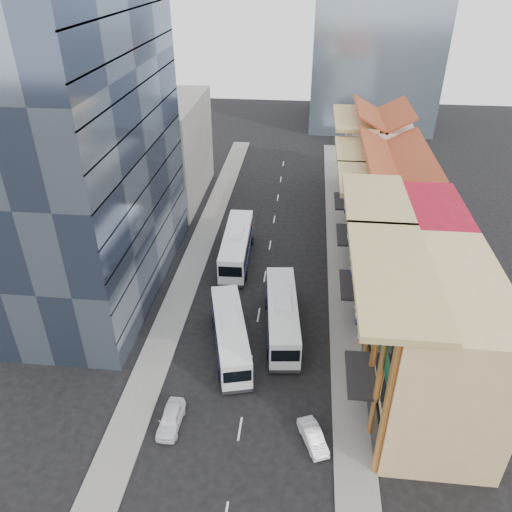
# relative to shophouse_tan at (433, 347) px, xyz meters

# --- Properties ---
(ground) EXTENTS (200.00, 200.00, 0.00)m
(ground) POSITION_rel_shophouse_tan_xyz_m (-14.00, -5.00, -6.00)
(ground) COLOR black
(ground) RESTS_ON ground
(sidewalk_right) EXTENTS (3.00, 90.00, 0.15)m
(sidewalk_right) POSITION_rel_shophouse_tan_xyz_m (-5.50, 17.00, -5.92)
(sidewalk_right) COLOR slate
(sidewalk_right) RESTS_ON ground
(sidewalk_left) EXTENTS (3.00, 90.00, 0.15)m
(sidewalk_left) POSITION_rel_shophouse_tan_xyz_m (-22.50, 17.00, -5.92)
(sidewalk_left) COLOR slate
(sidewalk_left) RESTS_ON ground
(shophouse_tan) EXTENTS (8.00, 14.00, 12.00)m
(shophouse_tan) POSITION_rel_shophouse_tan_xyz_m (0.00, 0.00, 0.00)
(shophouse_tan) COLOR #DEB980
(shophouse_tan) RESTS_ON ground
(shophouse_red) EXTENTS (8.00, 10.00, 12.00)m
(shophouse_red) POSITION_rel_shophouse_tan_xyz_m (0.00, 12.00, 0.00)
(shophouse_red) COLOR maroon
(shophouse_red) RESTS_ON ground
(shophouse_cream_near) EXTENTS (8.00, 9.00, 10.00)m
(shophouse_cream_near) POSITION_rel_shophouse_tan_xyz_m (0.00, 21.50, -1.00)
(shophouse_cream_near) COLOR beige
(shophouse_cream_near) RESTS_ON ground
(shophouse_cream_mid) EXTENTS (8.00, 9.00, 10.00)m
(shophouse_cream_mid) POSITION_rel_shophouse_tan_xyz_m (0.00, 30.50, -1.00)
(shophouse_cream_mid) COLOR beige
(shophouse_cream_mid) RESTS_ON ground
(shophouse_cream_far) EXTENTS (8.00, 12.00, 11.00)m
(shophouse_cream_far) POSITION_rel_shophouse_tan_xyz_m (0.00, 41.00, -0.50)
(shophouse_cream_far) COLOR beige
(shophouse_cream_far) RESTS_ON ground
(office_tower) EXTENTS (12.00, 26.00, 30.00)m
(office_tower) POSITION_rel_shophouse_tan_xyz_m (-31.00, 14.00, 9.00)
(office_tower) COLOR #3E4B63
(office_tower) RESTS_ON ground
(office_block_far) EXTENTS (10.00, 18.00, 14.00)m
(office_block_far) POSITION_rel_shophouse_tan_xyz_m (-30.00, 37.00, 1.00)
(office_block_far) COLOR gray
(office_block_far) RESTS_ON ground
(bus_left_near) EXTENTS (5.35, 11.54, 3.61)m
(bus_left_near) POSITION_rel_shophouse_tan_xyz_m (-16.00, 4.69, -4.20)
(bus_left_near) COLOR silver
(bus_left_near) RESTS_ON ground
(bus_left_far) EXTENTS (3.23, 12.37, 3.94)m
(bus_left_far) POSITION_rel_shophouse_tan_xyz_m (-17.58, 20.09, -4.03)
(bus_left_far) COLOR white
(bus_left_far) RESTS_ON ground
(bus_right) EXTENTS (4.03, 12.12, 3.81)m
(bus_right) POSITION_rel_shophouse_tan_xyz_m (-11.56, 7.81, -4.09)
(bus_right) COLOR silver
(bus_right) RESTS_ON ground
(sedan_left) EXTENTS (1.66, 3.99, 1.35)m
(sedan_left) POSITION_rel_shophouse_tan_xyz_m (-19.26, -4.18, -5.33)
(sedan_left) COLOR white
(sedan_left) RESTS_ON ground
(sedan_right) EXTENTS (2.52, 3.77, 1.18)m
(sedan_right) POSITION_rel_shophouse_tan_xyz_m (-8.50, -4.64, -5.41)
(sedan_right) COLOR silver
(sedan_right) RESTS_ON ground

